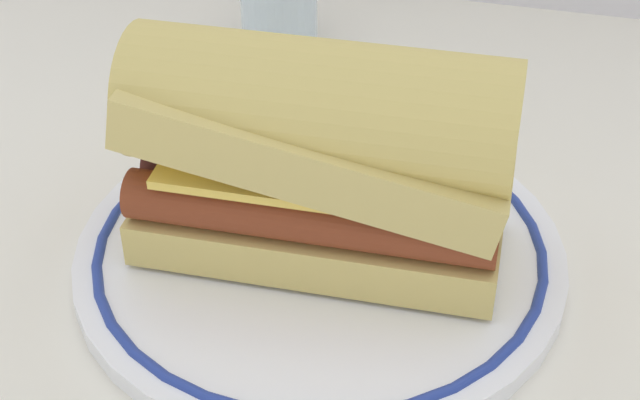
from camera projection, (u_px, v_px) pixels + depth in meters
The scene contains 3 objects.
ground_plane at pixel (370, 249), 0.57m from camera, with size 1.50×1.50×0.00m, color silver.
plate at pixel (320, 251), 0.56m from camera, with size 0.28×0.28×0.01m.
sausage_sandwich at pixel (320, 151), 0.52m from camera, with size 0.21×0.09×0.13m.
Camera 1 is at (0.08, -0.43, 0.37)m, focal length 54.18 mm.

